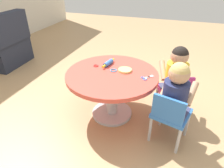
{
  "coord_description": "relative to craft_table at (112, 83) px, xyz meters",
  "views": [
    {
      "loc": [
        -1.63,
        -0.57,
        1.41
      ],
      "look_at": [
        0.0,
        0.0,
        0.39
      ],
      "focal_mm": 31.4,
      "sensor_mm": 36.0,
      "label": 1
    }
  ],
  "objects": [
    {
      "name": "cookie_cutter_0",
      "position": [
        0.09,
        0.21,
        0.12
      ],
      "size": [
        0.05,
        0.05,
        0.01
      ],
      "primitive_type": "torus",
      "color": "red",
      "rests_on": "craft_table"
    },
    {
      "name": "cookie_cutter_1",
      "position": [
        0.05,
        -0.0,
        0.12
      ],
      "size": [
        0.07,
        0.07,
        0.01
      ],
      "primitive_type": "torus",
      "color": "#3F99D8",
      "rests_on": "craft_table"
    },
    {
      "name": "ground_plane",
      "position": [
        0.0,
        0.0,
        -0.4
      ],
      "size": [
        10.0,
        10.0,
        0.0
      ],
      "primitive_type": "plane",
      "color": "tan"
    },
    {
      "name": "seated_child_right",
      "position": [
        0.22,
        -0.61,
        0.13
      ],
      "size": [
        0.41,
        0.37,
        0.51
      ],
      "color": "#3F4772",
      "rests_on": "ground"
    },
    {
      "name": "craft_scissors",
      "position": [
        0.0,
        -0.34,
        0.12
      ],
      "size": [
        0.13,
        0.13,
        0.01
      ],
      "color": "silver",
      "rests_on": "craft_table"
    },
    {
      "name": "playdough_blob_0",
      "position": [
        0.08,
        -0.11,
        0.13
      ],
      "size": [
        0.14,
        0.14,
        0.02
      ],
      "primitive_type": "cylinder",
      "color": "#F2CC72",
      "rests_on": "craft_table"
    },
    {
      "name": "seated_child_left",
      "position": [
        -0.16,
        -0.62,
        0.13
      ],
      "size": [
        0.4,
        0.35,
        0.51
      ],
      "color": "#3F4772",
      "rests_on": "ground"
    },
    {
      "name": "craft_table",
      "position": [
        0.0,
        0.0,
        0.0
      ],
      "size": [
        0.92,
        0.92,
        0.52
      ],
      "color": "silver",
      "rests_on": "ground"
    },
    {
      "name": "armchair_dark",
      "position": [
        0.68,
        2.15,
        -0.09
      ],
      "size": [
        0.75,
        0.75,
        0.85
      ],
      "color": "#232838",
      "rests_on": "ground"
    },
    {
      "name": "child_chair_left",
      "position": [
        -0.2,
        -0.61,
        -0.09
      ],
      "size": [
        0.37,
        0.37,
        0.54
      ],
      "color": "#B7B7BC",
      "rests_on": "ground"
    },
    {
      "name": "rolling_pin",
      "position": [
        0.16,
        0.1,
        0.14
      ],
      "size": [
        0.23,
        0.07,
        0.05
      ],
      "color": "#3F72CC",
      "rests_on": "craft_table"
    },
    {
      "name": "child_chair_right",
      "position": [
        0.18,
        -0.62,
        -0.09
      ],
      "size": [
        0.38,
        0.38,
        0.54
      ],
      "color": "#B7B7BC",
      "rests_on": "ground"
    }
  ]
}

